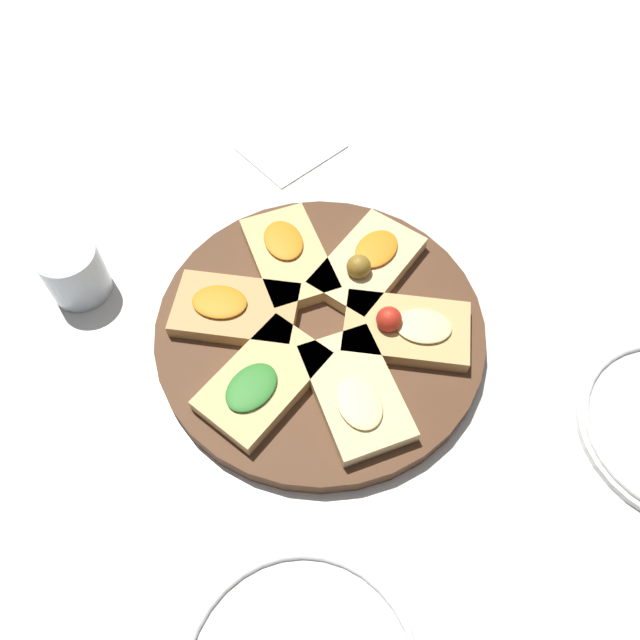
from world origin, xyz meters
name	(u,v)px	position (x,y,z in m)	size (l,w,h in m)	color
ground_plane	(320,334)	(0.00, 0.00, 0.00)	(3.00, 3.00, 0.00)	silver
serving_board	(320,329)	(0.00, 0.00, 0.01)	(0.43, 0.43, 0.03)	#51331E
focaccia_slice_0	(234,309)	(0.10, -0.06, 0.04)	(0.18, 0.16, 0.03)	tan
focaccia_slice_1	(262,381)	(0.10, 0.05, 0.04)	(0.18, 0.16, 0.03)	#DBB775
focaccia_slice_2	(353,394)	(0.00, 0.11, 0.04)	(0.10, 0.16, 0.03)	#E5C689
focaccia_slice_3	(406,329)	(-0.09, 0.06, 0.04)	(0.18, 0.16, 0.05)	tan
focaccia_slice_4	(367,263)	(-0.09, -0.06, 0.04)	(0.18, 0.16, 0.05)	#E5C689
focaccia_slice_5	(291,255)	(0.00, -0.11, 0.04)	(0.10, 0.16, 0.03)	#DBB775
water_glass	(74,272)	(0.27, -0.19, 0.04)	(0.08, 0.08, 0.08)	silver
napkin_stack	(291,147)	(-0.09, -0.34, 0.00)	(0.14, 0.12, 0.01)	white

